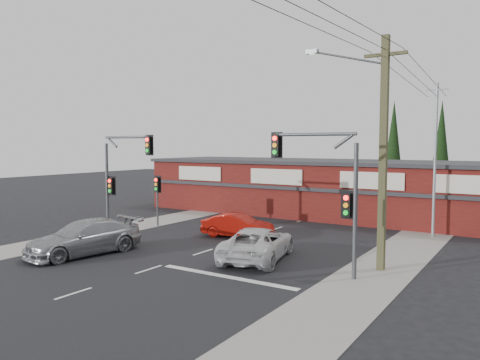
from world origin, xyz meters
The scene contains 18 objects.
ground centered at (0.00, 0.00, 0.00)m, with size 120.00×120.00×0.00m, color black.
road_strip centered at (0.00, 5.00, 0.01)m, with size 14.00×70.00×0.01m, color black.
verge_left centered at (-8.50, 5.00, 0.01)m, with size 3.00×70.00×0.02m, color gray.
verge_right centered at (8.50, 5.00, 0.01)m, with size 3.00×70.00×0.02m, color gray.
stop_line centered at (3.50, -1.50, 0.01)m, with size 6.50×0.35×0.01m, color silver.
white_suv centered at (3.04, 1.75, 0.76)m, with size 2.53×5.49×1.53m, color silver.
silver_suv centered at (-4.70, -2.02, 0.84)m, with size 2.35×5.78×1.68m, color #979A9C.
red_sedan centered at (-0.63, 5.68, 0.69)m, with size 1.47×4.21×1.39m, color #9B1109.
lane_dashes centered at (0.00, -0.45, 0.01)m, with size 0.12×36.70×0.01m.
shop_building centered at (-0.99, 16.99, 2.13)m, with size 27.30×8.40×4.22m.
conifer_near centered at (3.50, 24.00, 5.48)m, with size 1.80×1.80×9.25m.
conifer_far centered at (7.00, 26.00, 5.48)m, with size 1.80×1.80×9.25m.
traffic_mast_left centered at (-6.43, 2.00, 3.93)m, with size 3.77×0.27×5.97m.
traffic_mast_right centered at (6.86, 1.00, 3.95)m, with size 3.96×0.27×5.97m.
pedestal_signal centered at (-7.20, 6.01, 2.41)m, with size 0.55×0.27×3.38m.
utility_pole centered at (8.36, 2.99, 5.40)m, with size 4.38×0.59×10.00m.
steel_pole centered at (9.00, 12.00, 4.70)m, with size 1.20×0.16×9.00m.
power_lines centered at (8.47, -2.47, 9.04)m, with size 2.01×29.00×1.22m.
Camera 1 is at (14.09, -17.07, 5.43)m, focal length 35.00 mm.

